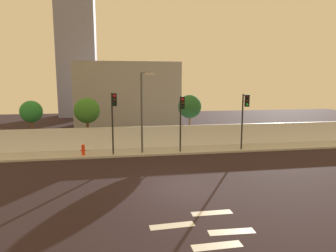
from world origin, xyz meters
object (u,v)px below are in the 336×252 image
object	(u,v)px
fire_hydrant	(83,149)
traffic_light_left	(181,112)
traffic_light_center	(113,110)
roadside_tree_midleft	(87,111)
roadside_tree_midright	(190,107)
traffic_light_right	(245,110)
roadside_tree_leftmost	(31,112)
street_lamp_curbside	(143,106)

from	to	relation	value
fire_hydrant	traffic_light_left	bearing A→B (deg)	-4.72
traffic_light_center	roadside_tree_midleft	xyz separation A→B (m)	(-2.27, 4.11, -0.38)
traffic_light_center	roadside_tree_midleft	bearing A→B (deg)	118.96
traffic_light_center	roadside_tree_midright	bearing A→B (deg)	31.37
traffic_light_left	traffic_light_right	size ratio (longest dim) A/B	0.97
traffic_light_left	fire_hydrant	size ratio (longest dim) A/B	5.25
traffic_light_center	roadside_tree_leftmost	bearing A→B (deg)	148.71
traffic_light_right	fire_hydrant	world-z (taller)	traffic_light_right
street_lamp_curbside	fire_hydrant	size ratio (longest dim) A/B	7.44
fire_hydrant	roadside_tree_midright	size ratio (longest dim) A/B	0.19
traffic_light_center	fire_hydrant	world-z (taller)	traffic_light_center
roadside_tree_midleft	traffic_light_left	bearing A→B (deg)	-28.39
traffic_light_right	roadside_tree_leftmost	world-z (taller)	traffic_light_right
traffic_light_right	fire_hydrant	bearing A→B (deg)	176.14
traffic_light_center	fire_hydrant	size ratio (longest dim) A/B	5.62
roadside_tree_leftmost	roadside_tree_midleft	bearing A→B (deg)	0.00
street_lamp_curbside	roadside_tree_midright	distance (m)	5.74
fire_hydrant	roadside_tree_leftmost	distance (m)	6.13
roadside_tree_midleft	roadside_tree_midright	size ratio (longest dim) A/B	0.96
traffic_light_left	roadside_tree_leftmost	bearing A→B (deg)	161.42
traffic_light_left	roadside_tree_midright	bearing A→B (deg)	67.73
traffic_light_left	roadside_tree_leftmost	world-z (taller)	traffic_light_left
roadside_tree_midleft	roadside_tree_midright	distance (m)	9.01
traffic_light_left	fire_hydrant	bearing A→B (deg)	175.28
street_lamp_curbside	roadside_tree_leftmost	xyz separation A→B (m)	(-8.96, 3.50, -0.67)
traffic_light_left	fire_hydrant	distance (m)	7.95
traffic_light_left	fire_hydrant	world-z (taller)	traffic_light_left
traffic_light_center	roadside_tree_leftmost	distance (m)	7.91
street_lamp_curbside	traffic_light_left	bearing A→B (deg)	-9.50
traffic_light_center	roadside_tree_leftmost	world-z (taller)	traffic_light_center
traffic_light_center	traffic_light_right	bearing A→B (deg)	-0.60
traffic_light_left	roadside_tree_midleft	bearing A→B (deg)	151.61
traffic_light_left	street_lamp_curbside	bearing A→B (deg)	170.50
fire_hydrant	street_lamp_curbside	bearing A→B (deg)	-1.63
roadside_tree_midright	traffic_light_left	bearing A→B (deg)	-112.27
roadside_tree_midright	roadside_tree_leftmost	bearing A→B (deg)	-180.00
street_lamp_curbside	roadside_tree_midright	xyz separation A→B (m)	(4.53, 3.50, -0.45)
traffic_light_right	street_lamp_curbside	xyz separation A→B (m)	(-7.93, 0.71, 0.38)
roadside_tree_leftmost	traffic_light_left	bearing A→B (deg)	-18.58
traffic_light_right	roadside_tree_leftmost	size ratio (longest dim) A/B	1.10
fire_hydrant	roadside_tree_midright	xyz separation A→B (m)	(9.06, 3.37, 2.81)
traffic_light_center	fire_hydrant	distance (m)	3.86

